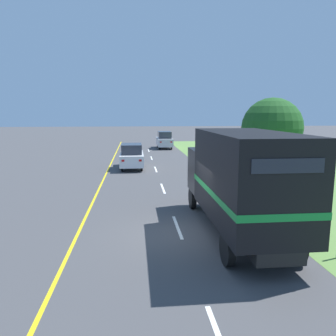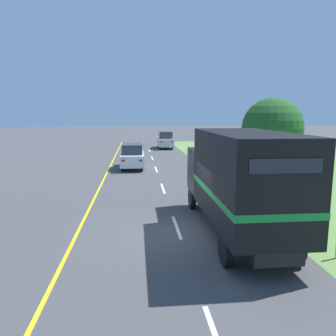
{
  "view_description": "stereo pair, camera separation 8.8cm",
  "coord_description": "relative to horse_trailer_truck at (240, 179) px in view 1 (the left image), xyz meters",
  "views": [
    {
      "loc": [
        -1.57,
        -11.24,
        4.32
      ],
      "look_at": [
        0.3,
        7.34,
        1.2
      ],
      "focal_mm": 35.0,
      "sensor_mm": 36.0,
      "label": 1
    },
    {
      "loc": [
        -1.48,
        -11.25,
        4.32
      ],
      "look_at": [
        0.3,
        7.34,
        1.2
      ],
      "focal_mm": 35.0,
      "sensor_mm": 36.0,
      "label": 2
    }
  ],
  "objects": [
    {
      "name": "ground_plane",
      "position": [
        -2.05,
        0.31,
        -2.06
      ],
      "size": [
        200.0,
        200.0,
        0.0
      ],
      "primitive_type": "plane",
      "color": "#444447"
    },
    {
      "name": "horse_trailer_truck",
      "position": [
        0.0,
        0.0,
        0.0
      ],
      "size": [
        2.44,
        7.78,
        3.73
      ],
      "color": "black",
      "rests_on": "ground"
    },
    {
      "name": "centre_dash_mid_b",
      "position": [
        -2.05,
        14.25,
        -2.05
      ],
      "size": [
        0.12,
        2.6,
        0.01
      ],
      "primitive_type": "cube",
      "color": "white",
      "rests_on": "ground"
    },
    {
      "name": "edge_line_yellow",
      "position": [
        -5.75,
        11.97,
        -2.05
      ],
      "size": [
        0.12,
        55.79,
        0.01
      ],
      "primitive_type": "cube",
      "color": "yellow",
      "rests_on": "ground"
    },
    {
      "name": "lead_car_white",
      "position": [
        -3.9,
        14.94,
        -1.07
      ],
      "size": [
        1.8,
        4.33,
        1.95
      ],
      "color": "black",
      "rests_on": "ground"
    },
    {
      "name": "highway_sign",
      "position": [
        3.55,
        7.68,
        -0.35
      ],
      "size": [
        1.81,
        0.09,
        2.72
      ],
      "color": "#9E9EA3",
      "rests_on": "ground"
    },
    {
      "name": "centre_dash_near",
      "position": [
        -2.05,
        1.05,
        -2.05
      ],
      "size": [
        0.12,
        2.6,
        0.01
      ],
      "primitive_type": "cube",
      "color": "white",
      "rests_on": "ground"
    },
    {
      "name": "centre_dash_far",
      "position": [
        -2.05,
        20.85,
        -2.05
      ],
      "size": [
        0.12,
        2.6,
        0.01
      ],
      "primitive_type": "cube",
      "color": "white",
      "rests_on": "ground"
    },
    {
      "name": "lead_car_silver_ahead",
      "position": [
        0.02,
        29.81,
        -1.01
      ],
      "size": [
        1.8,
        4.57,
        2.1
      ],
      "color": "black",
      "rests_on": "ground"
    },
    {
      "name": "centre_dash_mid_a",
      "position": [
        -2.05,
        7.65,
        -2.05
      ],
      "size": [
        0.12,
        2.6,
        0.01
      ],
      "primitive_type": "cube",
      "color": "white",
      "rests_on": "ground"
    },
    {
      "name": "roadside_tree_near",
      "position": [
        6.0,
        11.44,
        1.24
      ],
      "size": [
        4.25,
        4.25,
        5.42
      ],
      "color": "brown",
      "rests_on": "ground"
    },
    {
      "name": "roadside_tree_mid",
      "position": [
        9.43,
        20.99,
        1.61
      ],
      "size": [
        3.19,
        3.19,
        5.28
      ],
      "color": "#4C3823",
      "rests_on": "ground"
    },
    {
      "name": "centre_dash_farthest",
      "position": [
        -2.05,
        27.45,
        -2.05
      ],
      "size": [
        0.12,
        2.6,
        0.01
      ],
      "primitive_type": "cube",
      "color": "white",
      "rests_on": "ground"
    }
  ]
}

